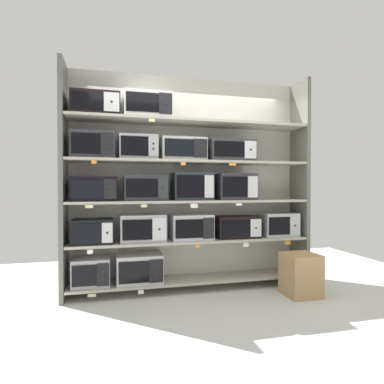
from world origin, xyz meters
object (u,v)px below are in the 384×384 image
at_px(microwave_3, 143,228).
at_px(microwave_12, 138,148).
at_px(microwave_2, 93,231).
at_px(microwave_9, 192,186).
at_px(microwave_13, 183,149).
at_px(shipping_carton, 301,275).
at_px(microwave_4, 191,227).
at_px(microwave_16, 147,106).
at_px(microwave_15, 96,105).
at_px(microwave_10, 234,187).
at_px(microwave_5, 237,227).
at_px(microwave_7, 95,189).
at_px(microwave_1, 139,268).
at_px(microwave_11, 93,146).
at_px(microwave_8, 145,188).
at_px(microwave_14, 229,151).
at_px(microwave_0, 91,271).
at_px(microwave_6, 278,224).

bearing_deg(microwave_3, microwave_12, -179.72).
relative_size(microwave_2, microwave_9, 0.95).
relative_size(microwave_13, shipping_carton, 1.12).
height_order(microwave_4, microwave_16, microwave_16).
bearing_deg(microwave_15, microwave_9, -0.02).
xyz_separation_m(microwave_9, microwave_10, (0.56, 0.00, -0.00)).
bearing_deg(microwave_5, microwave_10, 179.94).
distance_m(microwave_7, microwave_12, 0.70).
height_order(microwave_10, microwave_16, microwave_16).
distance_m(microwave_15, microwave_16, 0.59).
height_order(microwave_1, microwave_11, microwave_11).
xyz_separation_m(microwave_7, microwave_9, (1.16, -0.00, 0.03)).
relative_size(microwave_7, shipping_carton, 1.03).
bearing_deg(microwave_8, microwave_14, 0.00).
height_order(microwave_1, microwave_16, microwave_16).
bearing_deg(microwave_5, microwave_3, 179.99).
bearing_deg(microwave_7, microwave_4, -0.00).
bearing_deg(microwave_1, microwave_10, -0.00).
xyz_separation_m(microwave_0, microwave_16, (0.65, 0.00, 1.94)).
relative_size(microwave_1, microwave_7, 1.07).
distance_m(microwave_13, microwave_16, 0.66).
height_order(microwave_2, microwave_7, microwave_7).
bearing_deg(microwave_4, microwave_12, -179.98).
xyz_separation_m(microwave_0, microwave_14, (1.69, 0.00, 1.44)).
bearing_deg(microwave_8, microwave_10, -0.01).
bearing_deg(microwave_10, microwave_4, 179.99).
bearing_deg(microwave_11, microwave_10, 0.00).
xyz_separation_m(microwave_3, shipping_carton, (1.79, -0.53, -0.54)).
height_order(microwave_0, microwave_1, microwave_1).
height_order(microwave_2, microwave_13, microwave_13).
height_order(microwave_0, microwave_4, microwave_4).
relative_size(microwave_7, microwave_14, 0.87).
height_order(microwave_7, microwave_13, microwave_13).
distance_m(microwave_0, microwave_16, 2.05).
height_order(microwave_8, microwave_12, microwave_12).
height_order(microwave_9, microwave_13, microwave_13).
xyz_separation_m(microwave_5, microwave_9, (-0.59, -0.00, 0.52)).
height_order(microwave_2, microwave_3, microwave_3).
relative_size(microwave_3, microwave_5, 0.96).
bearing_deg(microwave_8, microwave_6, -0.00).
relative_size(microwave_6, microwave_16, 0.84).
bearing_deg(microwave_10, microwave_3, 180.00).
bearing_deg(microwave_8, microwave_16, -0.04).
height_order(microwave_6, microwave_13, microwave_13).
xyz_separation_m(microwave_7, microwave_13, (1.04, -0.00, 0.48)).
bearing_deg(microwave_12, microwave_9, -0.00).
relative_size(microwave_2, microwave_14, 0.80).
relative_size(microwave_3, microwave_7, 1.06).
bearing_deg(microwave_8, microwave_11, -179.99).
height_order(microwave_1, microwave_12, microwave_12).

